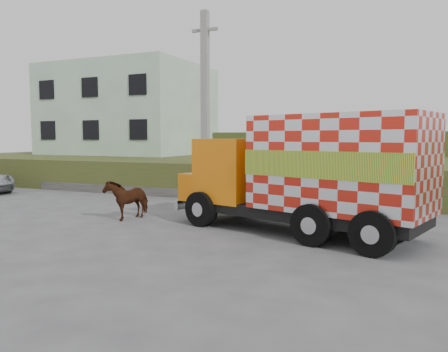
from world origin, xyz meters
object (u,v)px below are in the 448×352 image
at_px(utility_pole, 205,104).
at_px(pedestrian, 266,141).
at_px(cow, 127,199).
at_px(cargo_truck, 307,174).

distance_m(utility_pole, pedestrian, 3.34).
xyz_separation_m(utility_pole, cow, (-0.11, -5.54, -3.43)).
height_order(cargo_truck, pedestrian, pedestrian).
relative_size(utility_pole, cow, 5.26).
bearing_deg(utility_pole, pedestrian, 43.11).
distance_m(cargo_truck, pedestrian, 8.34).
relative_size(cow, pedestrian, 0.80).
bearing_deg(pedestrian, utility_pole, 57.10).
xyz_separation_m(utility_pole, cargo_truck, (5.73, -5.49, -2.43)).
distance_m(utility_pole, cow, 6.52).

